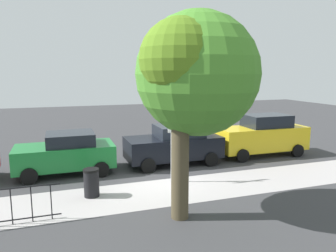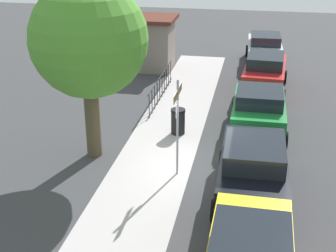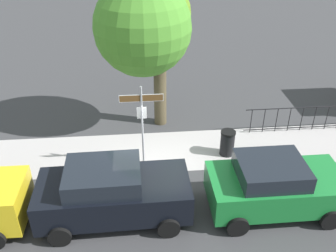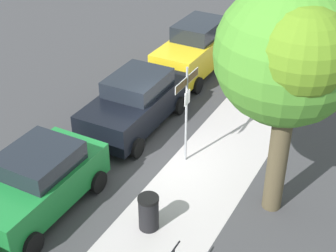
{
  "view_description": "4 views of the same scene",
  "coord_description": "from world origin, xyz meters",
  "views": [
    {
      "loc": [
        3.78,
        11.84,
        4.26
      ],
      "look_at": [
        -0.32,
        -0.17,
        2.13
      ],
      "focal_mm": 34.65,
      "sensor_mm": 36.0,
      "label": 1
    },
    {
      "loc": [
        -13.81,
        -1.87,
        7.57
      ],
      "look_at": [
        0.11,
        0.77,
        1.46
      ],
      "focal_mm": 52.07,
      "sensor_mm": 36.0,
      "label": 2
    },
    {
      "loc": [
        -0.39,
        -10.39,
        8.21
      ],
      "look_at": [
        0.59,
        0.44,
        1.62
      ],
      "focal_mm": 40.28,
      "sensor_mm": 36.0,
      "label": 3
    },
    {
      "loc": [
        10.99,
        5.84,
        9.04
      ],
      "look_at": [
        0.47,
        0.19,
        1.57
      ],
      "focal_mm": 53.23,
      "sensor_mm": 36.0,
      "label": 4
    }
  ],
  "objects": [
    {
      "name": "car_black",
      "position": [
        -1.25,
        -1.97,
        0.92
      ],
      "size": [
        4.41,
        2.15,
        1.82
      ],
      "rotation": [
        0.0,
        0.0,
        0.01
      ],
      "color": "black",
      "rests_on": "ground_plane"
    },
    {
      "name": "street_sign",
      "position": [
        -0.28,
        0.4,
        2.14
      ],
      "size": [
        1.43,
        0.07,
        3.14
      ],
      "color": "#9EA0A5",
      "rests_on": "ground_plane"
    },
    {
      "name": "car_green",
      "position": [
        3.56,
        -2.05,
        0.89
      ],
      "size": [
        4.01,
        2.13,
        1.75
      ],
      "rotation": [
        0.0,
        0.0,
        0.0
      ],
      "color": "#19722F",
      "rests_on": "ground_plane"
    },
    {
      "name": "shade_tree",
      "position": [
        0.04,
        3.31,
        4.22
      ],
      "size": [
        3.63,
        3.61,
        6.0
      ],
      "color": "#4B412C",
      "rests_on": "ground_plane"
    },
    {
      "name": "ground_plane",
      "position": [
        0.0,
        0.0,
        0.0
      ],
      "size": [
        60.0,
        60.0,
        0.0
      ],
      "primitive_type": "plane",
      "color": "#38383A"
    },
    {
      "name": "sidewalk_strip",
      "position": [
        2.0,
        1.3,
        0.0
      ],
      "size": [
        24.0,
        2.6,
        0.0
      ],
      "primitive_type": "cube",
      "color": "#A8A2A2",
      "rests_on": "ground_plane"
    },
    {
      "name": "iron_fence",
      "position": [
        6.48,
        2.3,
        0.56
      ],
      "size": [
        5.27,
        0.04,
        1.07
      ],
      "color": "black",
      "rests_on": "ground_plane"
    },
    {
      "name": "trash_bin",
      "position": [
        2.83,
        0.9,
        0.49
      ],
      "size": [
        0.55,
        0.55,
        0.98
      ],
      "color": "black",
      "rests_on": "ground_plane"
    }
  ]
}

